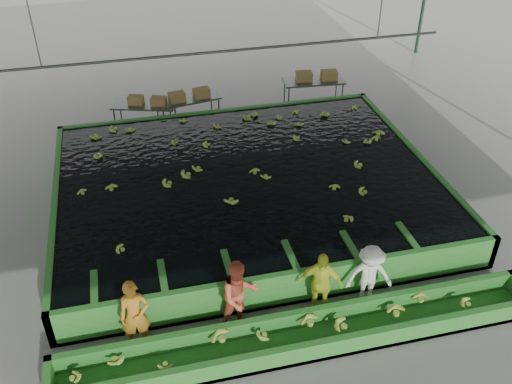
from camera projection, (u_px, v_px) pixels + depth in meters
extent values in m
plane|color=gray|center=(261.00, 235.00, 14.43)|extent=(80.00, 80.00, 0.00)
cube|color=gray|center=(262.00, 44.00, 11.59)|extent=(20.00, 22.00, 0.04)
cube|color=black|center=(247.00, 176.00, 15.15)|extent=(9.70, 7.70, 0.00)
cylinder|color=#59605B|center=(219.00, 52.00, 16.73)|extent=(0.08, 0.08, 14.00)
cylinder|color=#59605B|center=(34.00, 32.00, 15.17)|extent=(0.04, 0.04, 2.00)
cylinder|color=#59605B|center=(381.00, 5.00, 17.14)|extent=(0.04, 0.04, 2.00)
imported|color=#C67D21|center=(135.00, 316.00, 11.09)|extent=(0.61, 0.41, 1.64)
imported|color=#D65B3C|center=(239.00, 296.00, 11.48)|extent=(0.95, 0.81, 1.71)
imported|color=yellow|center=(320.00, 284.00, 11.86)|extent=(1.01, 0.73, 1.59)
imported|color=white|center=(369.00, 276.00, 12.09)|extent=(1.08, 0.75, 1.53)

